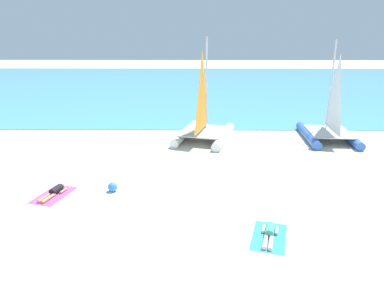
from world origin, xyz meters
TOP-DOWN VIEW (x-y plane):
  - ground_plane at (0.00, 10.00)m, footprint 120.00×120.00m
  - ocean_water at (0.00, 32.31)m, footprint 120.00×40.00m
  - sailboat_white at (0.68, 10.20)m, footprint 4.15×5.37m
  - sailboat_blue at (8.46, 10.17)m, footprint 3.22×4.79m
  - towel_left at (-5.77, 2.22)m, footprint 1.57×2.13m
  - sunbather_left at (-5.75, 2.28)m, footprint 0.80×1.55m
  - towel_right at (2.64, -0.89)m, footprint 1.58×2.13m
  - sunbather_right at (2.66, -0.83)m, footprint 0.80×1.55m
  - beach_ball at (-3.37, 2.61)m, footprint 0.41×0.41m

SIDE VIEW (x-z plane):
  - ground_plane at x=0.00m, z-range 0.00..0.00m
  - towel_left at x=-5.77m, z-range 0.00..0.01m
  - towel_right at x=2.64m, z-range 0.00..0.01m
  - ocean_water at x=0.00m, z-range 0.00..0.05m
  - sunbather_left at x=-5.75m, z-range -0.02..0.28m
  - sunbather_right at x=2.66m, z-range -0.02..0.28m
  - beach_ball at x=-3.37m, z-range 0.00..0.41m
  - sailboat_blue at x=8.46m, z-range -2.11..3.91m
  - sailboat_white at x=0.68m, z-range -2.18..4.02m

